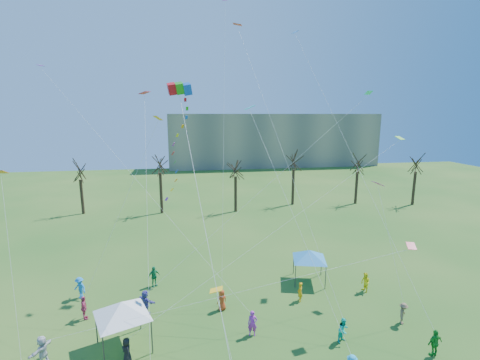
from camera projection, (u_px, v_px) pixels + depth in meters
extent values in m
cube|color=gray|center=(273.00, 140.00, 98.68)|extent=(60.00, 14.00, 15.00)
cylinder|color=black|center=(82.00, 197.00, 50.36)|extent=(0.44, 0.44, 5.26)
cylinder|color=black|center=(161.00, 193.00, 50.64)|extent=(0.44, 0.44, 6.22)
cylinder|color=black|center=(236.00, 194.00, 51.53)|extent=(0.44, 0.44, 5.52)
cylinder|color=black|center=(293.00, 187.00, 55.52)|extent=(0.44, 0.44, 5.90)
cylinder|color=black|center=(356.00, 188.00, 56.15)|extent=(0.44, 0.44, 5.49)
cylinder|color=black|center=(414.00, 188.00, 55.44)|extent=(0.44, 0.44, 5.58)
cube|color=red|center=(172.00, 89.00, 21.21)|extent=(0.67, 0.98, 0.91)
cube|color=#1A9614|center=(179.00, 89.00, 21.29)|extent=(0.67, 0.98, 0.91)
cube|color=blue|center=(187.00, 89.00, 21.36)|extent=(0.67, 0.98, 0.91)
cylinder|color=white|center=(205.00, 227.00, 17.58)|extent=(0.02, 0.02, 17.50)
cylinder|color=#3F3F44|center=(104.00, 353.00, 19.49)|extent=(0.10, 0.10, 2.29)
cylinder|color=#3F3F44|center=(152.00, 337.00, 20.93)|extent=(0.10, 0.10, 2.29)
cylinder|color=#3F3F44|center=(96.00, 327.00, 21.88)|extent=(0.10, 0.10, 2.29)
cylinder|color=#3F3F44|center=(140.00, 314.00, 23.32)|extent=(0.10, 0.10, 2.29)
pyramid|color=white|center=(122.00, 309.00, 21.09)|extent=(4.05, 4.05, 0.98)
cylinder|color=#3F3F44|center=(295.00, 276.00, 29.00)|extent=(0.08, 0.08, 2.08)
cylinder|color=#3F3F44|center=(326.00, 278.00, 28.74)|extent=(0.08, 0.08, 2.08)
cylinder|color=#3F3F44|center=(294.00, 263.00, 31.51)|extent=(0.08, 0.08, 2.08)
cylinder|color=#3F3F44|center=(321.00, 265.00, 31.26)|extent=(0.08, 0.08, 2.08)
pyramid|color=#2884CC|center=(309.00, 255.00, 29.84)|extent=(3.84, 3.84, 0.89)
imported|color=green|center=(435.00, 343.00, 20.78)|extent=(1.09, 0.57, 1.77)
imported|color=silver|center=(42.00, 350.00, 20.07)|extent=(1.14, 1.79, 1.85)
imported|color=black|center=(127.00, 350.00, 20.25)|extent=(0.80, 0.93, 1.61)
imported|color=purple|center=(252.00, 323.00, 22.70)|extent=(0.71, 0.53, 1.78)
imported|color=#0DBDA3|center=(344.00, 330.00, 22.09)|extent=(1.02, 0.94, 1.68)
imported|color=brown|center=(403.00, 314.00, 23.97)|extent=(1.15, 1.17, 1.61)
imported|color=#C9436D|center=(84.00, 308.00, 24.48)|extent=(0.79, 1.15, 1.81)
imported|color=#5951B0|center=(145.00, 302.00, 25.28)|extent=(1.63, 1.53, 1.83)
imported|color=#BD3A17|center=(222.00, 300.00, 25.69)|extent=(0.96, 0.82, 1.66)
imported|color=#FA9F0D|center=(300.00, 292.00, 26.89)|extent=(0.42, 0.61, 1.60)
imported|color=#FFF31A|center=(365.00, 283.00, 28.30)|extent=(0.70, 0.87, 1.69)
imported|color=blue|center=(80.00, 288.00, 27.33)|extent=(1.35, 1.21, 1.82)
imported|color=#1F914E|center=(154.00, 276.00, 29.22)|extent=(1.16, 0.96, 1.85)
cube|color=orange|center=(1.00, 172.00, 17.07)|extent=(0.50, 0.63, 0.26)
cylinder|color=white|center=(12.00, 279.00, 16.98)|extent=(0.01, 0.01, 10.61)
cube|color=#E0254D|center=(144.00, 93.00, 25.83)|extent=(0.96, 0.94, 0.21)
cylinder|color=white|center=(147.00, 208.00, 21.71)|extent=(0.01, 0.01, 18.87)
cube|color=yellow|center=(216.00, 290.00, 17.94)|extent=(0.76, 0.63, 0.22)
cylinder|color=white|center=(227.00, 337.00, 17.41)|extent=(0.01, 0.01, 4.50)
cube|color=#1BCCCB|center=(250.00, 107.00, 24.66)|extent=(0.76, 0.62, 0.33)
cylinder|color=white|center=(294.00, 217.00, 21.68)|extent=(0.01, 0.01, 17.21)
cube|color=blue|center=(295.00, 32.00, 33.41)|extent=(0.70, 0.65, 0.33)
cylinder|color=white|center=(349.00, 149.00, 27.05)|extent=(0.01, 0.01, 28.15)
cube|color=red|center=(411.00, 246.00, 20.84)|extent=(0.69, 0.77, 0.28)
cylinder|color=white|center=(230.00, 294.00, 20.42)|extent=(0.01, 0.01, 23.25)
cube|color=#6BE736|center=(400.00, 138.00, 27.98)|extent=(0.68, 0.77, 0.29)
cylinder|color=white|center=(285.00, 224.00, 24.07)|extent=(0.01, 0.01, 25.35)
cube|color=purple|center=(41.00, 65.00, 28.45)|extent=(0.74, 0.74, 0.15)
cylinder|color=white|center=(134.00, 177.00, 25.53)|extent=(0.01, 0.01, 26.57)
cube|color=#FB3A0D|center=(237.00, 24.00, 30.70)|extent=(0.94, 0.81, 0.20)
cylinder|color=white|center=(282.00, 149.00, 26.35)|extent=(0.01, 0.01, 26.01)
cube|color=#FB2996|center=(378.00, 184.00, 23.27)|extent=(0.80, 0.67, 0.33)
cylinder|color=white|center=(391.00, 246.00, 23.57)|extent=(0.01, 0.01, 8.74)
cube|color=orange|center=(158.00, 118.00, 23.06)|extent=(0.71, 0.69, 0.33)
cylinder|color=white|center=(120.00, 213.00, 23.73)|extent=(0.01, 0.01, 14.20)
cube|color=#1CD4CC|center=(369.00, 93.00, 30.35)|extent=(0.59, 0.71, 0.32)
cylinder|color=white|center=(267.00, 185.00, 27.78)|extent=(0.01, 0.01, 25.56)
cylinder|color=white|center=(224.00, 135.00, 27.84)|extent=(0.01, 0.01, 25.12)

